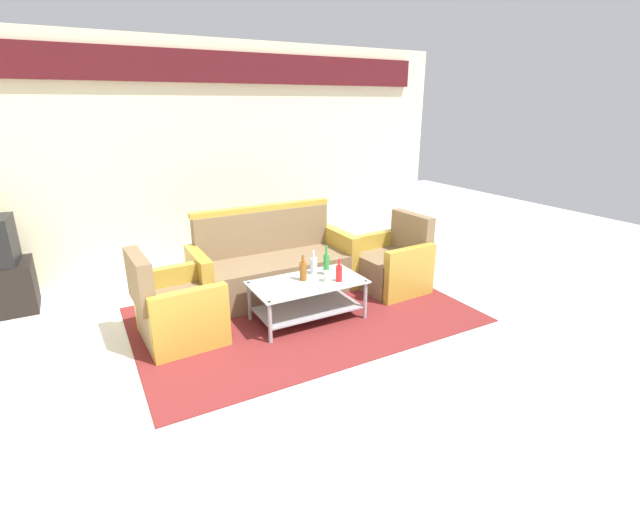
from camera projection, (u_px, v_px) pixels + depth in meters
name	position (u px, v px, depth m)	size (l,w,h in m)	color
ground_plane	(344.00, 364.00, 3.76)	(14.00, 14.00, 0.00)	silver
wall_back	(221.00, 151.00, 5.82)	(6.52, 0.19, 2.80)	beige
rug	(303.00, 314.00, 4.63)	(3.27, 2.12, 0.01)	maroon
couch	(274.00, 267.00, 5.07)	(1.80, 0.75, 0.96)	#7F6647
armchair_left	(176.00, 310.00, 4.08)	(0.74, 0.80, 0.85)	#7F6647
armchair_right	(392.00, 265.00, 5.22)	(0.74, 0.79, 0.85)	#7F6647
coffee_table	(308.00, 295.00, 4.45)	(1.10, 0.60, 0.40)	silver
bottle_brown	(303.00, 271.00, 4.41)	(0.07, 0.07, 0.26)	brown
bottle_clear	(314.00, 265.00, 4.58)	(0.08, 0.08, 0.24)	silver
bottle_red	(339.00, 273.00, 4.39)	(0.06, 0.06, 0.23)	red
bottle_green	(326.00, 264.00, 4.55)	(0.06, 0.06, 0.30)	#2D8C38
cup	(328.00, 276.00, 4.40)	(0.08, 0.08, 0.10)	silver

